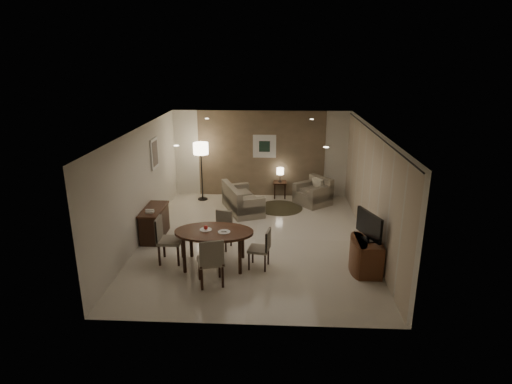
# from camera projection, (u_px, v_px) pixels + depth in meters

# --- Properties ---
(room_shell) EXTENTS (5.50, 7.00, 2.70)m
(room_shell) POSITION_uv_depth(u_px,v_px,m) (256.00, 182.00, 10.47)
(room_shell) COLOR beige
(room_shell) RESTS_ON ground
(taupe_accent) EXTENTS (3.96, 0.03, 2.70)m
(taupe_accent) POSITION_uv_depth(u_px,v_px,m) (261.00, 154.00, 13.40)
(taupe_accent) COLOR #7F684F
(taupe_accent) RESTS_ON wall_back
(curtain_wall) EXTENTS (0.08, 6.70, 2.58)m
(curtain_wall) POSITION_uv_depth(u_px,v_px,m) (370.00, 189.00, 9.97)
(curtain_wall) COLOR beige
(curtain_wall) RESTS_ON wall_right
(curtain_rod) EXTENTS (0.03, 6.80, 0.03)m
(curtain_rod) POSITION_uv_depth(u_px,v_px,m) (375.00, 133.00, 9.56)
(curtain_rod) COLOR black
(curtain_rod) RESTS_ON wall_right
(art_back_frame) EXTENTS (0.72, 0.03, 0.72)m
(art_back_frame) POSITION_uv_depth(u_px,v_px,m) (265.00, 146.00, 13.29)
(art_back_frame) COLOR silver
(art_back_frame) RESTS_ON wall_back
(art_back_canvas) EXTENTS (0.34, 0.01, 0.34)m
(art_back_canvas) POSITION_uv_depth(u_px,v_px,m) (264.00, 146.00, 13.28)
(art_back_canvas) COLOR black
(art_back_canvas) RESTS_ON wall_back
(art_left_frame) EXTENTS (0.03, 0.60, 0.80)m
(art_left_frame) POSITION_uv_depth(u_px,v_px,m) (154.00, 153.00, 11.21)
(art_left_frame) COLOR silver
(art_left_frame) RESTS_ON wall_left
(art_left_canvas) EXTENTS (0.01, 0.46, 0.64)m
(art_left_canvas) POSITION_uv_depth(u_px,v_px,m) (155.00, 153.00, 11.20)
(art_left_canvas) COLOR gray
(art_left_canvas) RESTS_ON wall_left
(downlight_nl) EXTENTS (0.10, 0.10, 0.01)m
(downlight_nl) POSITION_uv_depth(u_px,v_px,m) (176.00, 146.00, 8.03)
(downlight_nl) COLOR white
(downlight_nl) RESTS_ON ceiling
(downlight_nr) EXTENTS (0.10, 0.10, 0.01)m
(downlight_nr) POSITION_uv_depth(u_px,v_px,m) (326.00, 147.00, 7.90)
(downlight_nr) COLOR white
(downlight_nr) RESTS_ON ceiling
(downlight_fl) EXTENTS (0.10, 0.10, 0.01)m
(downlight_fl) POSITION_uv_depth(u_px,v_px,m) (207.00, 119.00, 11.46)
(downlight_fl) COLOR white
(downlight_fl) RESTS_ON ceiling
(downlight_fr) EXTENTS (0.10, 0.10, 0.01)m
(downlight_fr) POSITION_uv_depth(u_px,v_px,m) (312.00, 119.00, 11.32)
(downlight_fr) COLOR white
(downlight_fr) RESTS_ON ceiling
(console_desk) EXTENTS (0.48, 1.20, 0.75)m
(console_desk) POSITION_uv_depth(u_px,v_px,m) (155.00, 223.00, 10.50)
(console_desk) COLOR #402614
(console_desk) RESTS_ON floor
(telephone) EXTENTS (0.20, 0.14, 0.09)m
(telephone) POSITION_uv_depth(u_px,v_px,m) (150.00, 211.00, 10.09)
(telephone) COLOR white
(telephone) RESTS_ON console_desk
(tv_cabinet) EXTENTS (0.48, 0.90, 0.70)m
(tv_cabinet) POSITION_uv_depth(u_px,v_px,m) (367.00, 256.00, 8.85)
(tv_cabinet) COLOR brown
(tv_cabinet) RESTS_ON floor
(flat_tv) EXTENTS (0.36, 0.85, 0.60)m
(flat_tv) POSITION_uv_depth(u_px,v_px,m) (369.00, 226.00, 8.65)
(flat_tv) COLOR black
(flat_tv) RESTS_ON tv_cabinet
(dining_table) EXTENTS (1.67, 1.04, 0.78)m
(dining_table) POSITION_uv_depth(u_px,v_px,m) (214.00, 248.00, 9.10)
(dining_table) COLOR #402614
(dining_table) RESTS_ON floor
(chair_near) EXTENTS (0.60, 0.60, 1.01)m
(chair_near) POSITION_uv_depth(u_px,v_px,m) (211.00, 260.00, 8.31)
(chair_near) COLOR gray
(chair_near) RESTS_ON floor
(chair_far) EXTENTS (0.51, 0.51, 0.86)m
(chair_far) POSITION_uv_depth(u_px,v_px,m) (221.00, 231.00, 9.88)
(chair_far) COLOR gray
(chair_far) RESTS_ON floor
(chair_left) EXTENTS (0.50, 0.50, 1.02)m
(chair_left) POSITION_uv_depth(u_px,v_px,m) (170.00, 240.00, 9.21)
(chair_left) COLOR gray
(chair_left) RESTS_ON floor
(chair_right) EXTENTS (0.48, 0.48, 0.86)m
(chair_right) POSITION_uv_depth(u_px,v_px,m) (259.00, 249.00, 8.98)
(chair_right) COLOR gray
(chair_right) RESTS_ON floor
(plate_a) EXTENTS (0.26, 0.26, 0.02)m
(plate_a) POSITION_uv_depth(u_px,v_px,m) (206.00, 230.00, 9.03)
(plate_a) COLOR white
(plate_a) RESTS_ON dining_table
(plate_b) EXTENTS (0.26, 0.26, 0.02)m
(plate_b) POSITION_uv_depth(u_px,v_px,m) (224.00, 232.00, 8.92)
(plate_b) COLOR white
(plate_b) RESTS_ON dining_table
(fruit_apple) EXTENTS (0.09, 0.09, 0.09)m
(fruit_apple) POSITION_uv_depth(u_px,v_px,m) (206.00, 227.00, 9.01)
(fruit_apple) COLOR #B31914
(fruit_apple) RESTS_ON plate_a
(napkin) EXTENTS (0.12, 0.08, 0.03)m
(napkin) POSITION_uv_depth(u_px,v_px,m) (224.00, 231.00, 8.91)
(napkin) COLOR white
(napkin) RESTS_ON plate_b
(round_rug) EXTENTS (1.34, 1.34, 0.01)m
(round_rug) POSITION_uv_depth(u_px,v_px,m) (280.00, 208.00, 12.62)
(round_rug) COLOR #3D3A22
(round_rug) RESTS_ON floor
(sofa) EXTENTS (1.81, 1.36, 0.77)m
(sofa) POSITION_uv_depth(u_px,v_px,m) (243.00, 198.00, 12.30)
(sofa) COLOR gray
(sofa) RESTS_ON floor
(armchair) EXTENTS (1.23, 1.24, 0.80)m
(armchair) POSITION_uv_depth(u_px,v_px,m) (313.00, 191.00, 12.85)
(armchair) COLOR gray
(armchair) RESTS_ON floor
(side_table) EXTENTS (0.40, 0.40, 0.52)m
(side_table) POSITION_uv_depth(u_px,v_px,m) (280.00, 190.00, 13.48)
(side_table) COLOR black
(side_table) RESTS_ON floor
(table_lamp) EXTENTS (0.22, 0.22, 0.50)m
(table_lamp) POSITION_uv_depth(u_px,v_px,m) (280.00, 174.00, 13.33)
(table_lamp) COLOR #FFEAC1
(table_lamp) RESTS_ON side_table
(floor_lamp) EXTENTS (0.45, 0.45, 1.80)m
(floor_lamp) POSITION_uv_depth(u_px,v_px,m) (202.00, 172.00, 13.10)
(floor_lamp) COLOR #FFE5B7
(floor_lamp) RESTS_ON floor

